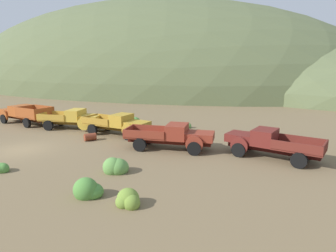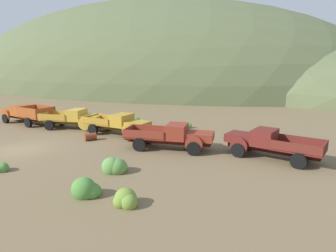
% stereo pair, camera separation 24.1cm
% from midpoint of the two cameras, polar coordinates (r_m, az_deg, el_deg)
% --- Properties ---
extents(ground_plane, '(300.00, 300.00, 0.00)m').
position_cam_midpoint_polar(ground_plane, '(23.85, -26.64, -4.12)').
color(ground_plane, brown).
extents(hill_far_left, '(117.45, 66.22, 44.10)m').
position_cam_midpoint_polar(hill_far_left, '(82.59, -5.24, 7.76)').
color(hill_far_left, '#56603D').
rests_on(hill_far_left, ground).
extents(truck_oxide_orange, '(6.71, 2.90, 1.91)m').
position_cam_midpoint_polar(truck_oxide_orange, '(34.21, -26.23, 2.24)').
color(truck_oxide_orange, '#51220D').
rests_on(truck_oxide_orange, ground).
extents(truck_faded_yellow, '(6.15, 3.81, 1.89)m').
position_cam_midpoint_polar(truck_faded_yellow, '(29.28, -17.38, 1.45)').
color(truck_faded_yellow, brown).
rests_on(truck_faded_yellow, ground).
extents(truck_mustard, '(6.28, 2.40, 1.89)m').
position_cam_midpoint_polar(truck_mustard, '(25.56, -8.89, 0.34)').
color(truck_mustard, '#593D12').
rests_on(truck_mustard, ground).
extents(truck_rust_red, '(6.68, 3.49, 1.89)m').
position_cam_midpoint_polar(truck_rust_red, '(21.02, 1.84, -2.06)').
color(truck_rust_red, '#42140D').
rests_on(truck_rust_red, ground).
extents(truck_oxblood, '(6.39, 2.99, 1.89)m').
position_cam_midpoint_polar(truck_oxblood, '(20.43, 18.88, -3.13)').
color(truck_oxblood, black).
rests_on(truck_oxblood, ground).
extents(oil_drum_tipped, '(0.99, 1.09, 0.60)m').
position_cam_midpoint_polar(oil_drum_tipped, '(24.56, -14.72, -2.05)').
color(oil_drum_tipped, brown).
rests_on(oil_drum_tipped, ground).
extents(bush_between_trucks, '(1.20, 1.39, 1.32)m').
position_cam_midpoint_polar(bush_between_trucks, '(28.71, -6.31, 0.32)').
color(bush_between_trucks, '#4C8438').
rests_on(bush_between_trucks, ground).
extents(bush_back_edge, '(1.41, 1.23, 1.18)m').
position_cam_midpoint_polar(bush_back_edge, '(14.54, -15.48, -12.07)').
color(bush_back_edge, '#4C8438').
rests_on(bush_back_edge, ground).
extents(bush_lone_scrub, '(0.95, 0.81, 0.66)m').
position_cam_midpoint_polar(bush_lone_scrub, '(19.60, -29.57, -7.21)').
color(bush_lone_scrub, '#4C8438').
rests_on(bush_lone_scrub, ground).
extents(bush_near_barrel, '(1.46, 1.32, 1.15)m').
position_cam_midpoint_polar(bush_near_barrel, '(17.16, -9.98, -7.96)').
color(bush_near_barrel, '#5B8E42').
rests_on(bush_near_barrel, ground).
extents(bush_front_right, '(1.20, 1.03, 0.97)m').
position_cam_midpoint_polar(bush_front_right, '(13.32, -7.81, -14.25)').
color(bush_front_right, olive).
rests_on(bush_front_right, ground).
extents(bush_front_left, '(0.90, 0.85, 0.68)m').
position_cam_midpoint_polar(bush_front_left, '(28.42, 4.05, -0.06)').
color(bush_front_left, '#5B8E42').
rests_on(bush_front_left, ground).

